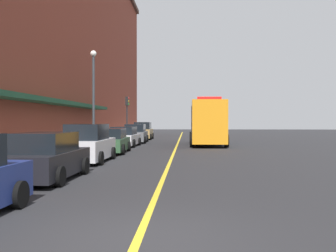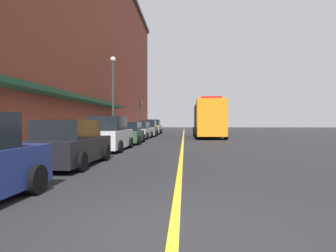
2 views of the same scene
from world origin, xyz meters
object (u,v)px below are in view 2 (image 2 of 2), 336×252
(parked_car_5, at_px, (148,129))
(parked_car_4, at_px, (139,131))
(parked_car_2, at_px, (109,135))
(utility_truck, at_px, (209,119))
(parking_meter_0, at_px, (124,127))
(traffic_light_near, at_px, (141,109))
(street_lamp_left, at_px, (113,88))
(parked_car_6, at_px, (154,127))
(parked_car_3, at_px, (129,133))
(parking_meter_1, at_px, (84,131))
(parked_car_1, at_px, (70,144))

(parked_car_5, bearing_deg, parked_car_4, 176.42)
(parked_car_2, bearing_deg, utility_truck, -24.94)
(parking_meter_0, relative_size, traffic_light_near, 0.31)
(street_lamp_left, xyz_separation_m, traffic_light_near, (0.66, 11.33, -1.24))
(parked_car_6, xyz_separation_m, street_lamp_left, (-2.05, -13.40, 3.54))
(parked_car_6, bearing_deg, parked_car_3, 179.66)
(utility_truck, relative_size, parking_meter_1, 6.89)
(parked_car_6, bearing_deg, parked_car_1, 179.53)
(parked_car_3, xyz_separation_m, parked_car_6, (-0.03, 17.32, 0.13))
(parked_car_2, bearing_deg, parked_car_3, -0.74)
(parked_car_6, distance_m, utility_truck, 10.97)
(parked_car_4, relative_size, parked_car_5, 0.91)
(parked_car_6, bearing_deg, parking_meter_1, 175.86)
(parked_car_3, xyz_separation_m, parking_meter_0, (-1.48, 5.53, 0.33))
(parked_car_2, xyz_separation_m, parking_meter_1, (-1.39, 0.04, 0.20))
(parked_car_6, bearing_deg, traffic_light_near, 145.67)
(parked_car_3, relative_size, parking_meter_1, 3.31)
(parked_car_4, bearing_deg, parking_meter_0, 110.55)
(parking_meter_0, xyz_separation_m, traffic_light_near, (0.06, 9.72, 2.10))
(parked_car_4, distance_m, street_lamp_left, 4.61)
(parked_car_5, bearing_deg, parked_car_2, 178.00)
(parked_car_1, distance_m, parked_car_4, 16.82)
(utility_truck, bearing_deg, parked_car_1, -18.16)
(street_lamp_left, bearing_deg, parked_car_3, -61.95)
(parked_car_1, relative_size, parked_car_4, 1.02)
(street_lamp_left, bearing_deg, parked_car_5, 74.13)
(parked_car_6, relative_size, traffic_light_near, 1.00)
(utility_truck, xyz_separation_m, street_lamp_left, (-8.44, -4.54, 2.59))
(parked_car_2, xyz_separation_m, traffic_light_near, (-1.32, 20.46, 2.30))
(parked_car_3, distance_m, parking_meter_1, 5.39)
(parked_car_5, height_order, parked_car_6, parked_car_6)
(parked_car_2, distance_m, parked_car_3, 5.21)
(parked_car_2, xyz_separation_m, parked_car_5, (0.09, 16.44, -0.07))
(parking_meter_1, bearing_deg, traffic_light_near, 89.83)
(parked_car_3, bearing_deg, parking_meter_0, 13.83)
(parked_car_4, xyz_separation_m, parking_meter_1, (-1.30, -11.13, 0.33))
(parking_meter_0, height_order, street_lamp_left, street_lamp_left)
(parked_car_2, height_order, street_lamp_left, street_lamp_left)
(parked_car_6, bearing_deg, parked_car_4, 178.81)
(parked_car_5, height_order, traffic_light_near, traffic_light_near)
(parked_car_3, relative_size, parked_car_5, 0.92)
(parked_car_1, height_order, utility_truck, utility_truck)
(parked_car_5, xyz_separation_m, utility_truck, (6.36, -2.78, 1.01))
(utility_truck, distance_m, parking_meter_0, 8.40)
(parked_car_3, height_order, parked_car_5, parked_car_5)
(parked_car_1, xyz_separation_m, parking_meter_0, (-1.44, 16.38, 0.30))
(parked_car_3, distance_m, traffic_light_near, 15.50)
(utility_truck, bearing_deg, parking_meter_0, -69.36)
(parked_car_4, distance_m, parked_car_5, 5.27)
(parking_meter_0, bearing_deg, parked_car_3, -74.97)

